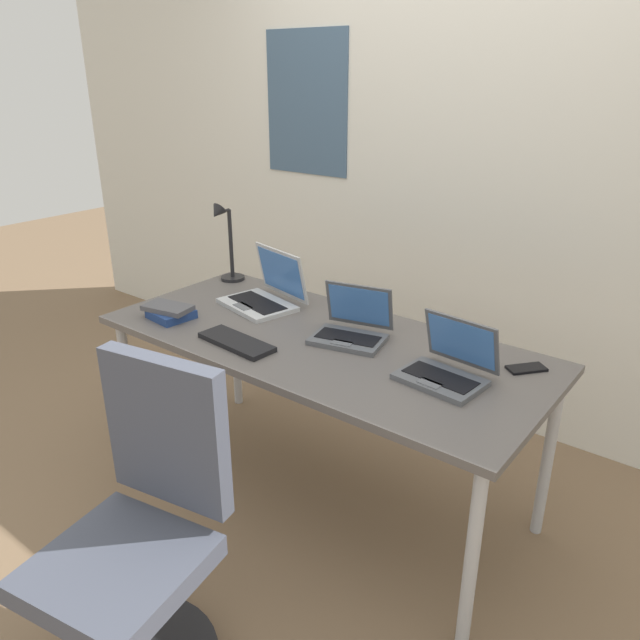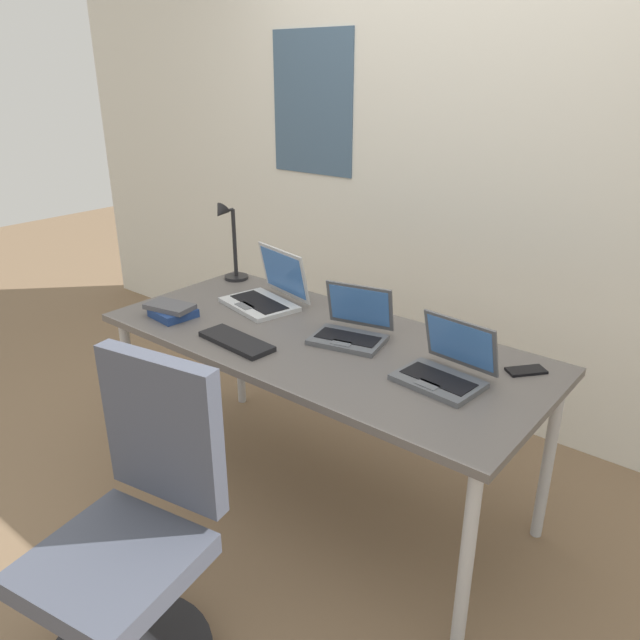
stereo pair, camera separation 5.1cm
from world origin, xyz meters
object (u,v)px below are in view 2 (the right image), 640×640
object	(u,v)px
external_keyboard	(236,341)
book_stack	(172,311)
laptop_center	(351,329)
office_chair	(134,551)
desk_lamp	(229,242)
laptop_front_right	(267,294)
cell_phone	(526,371)
laptop_back_left	(445,369)
computer_mouse	(360,311)

from	to	relation	value
external_keyboard	book_stack	size ratio (longest dim) A/B	1.48
laptop_center	office_chair	world-z (taller)	office_chair
desk_lamp	laptop_front_right	world-z (taller)	desk_lamp
book_stack	laptop_front_right	bearing A→B (deg)	59.55
desk_lamp	external_keyboard	distance (m)	0.80
cell_phone	book_stack	distance (m)	1.46
laptop_back_left	office_chair	distance (m)	1.14
external_keyboard	cell_phone	size ratio (longest dim) A/B	2.43
laptop_front_right	external_keyboard	xyz separation A→B (m)	(0.20, -0.38, -0.04)
computer_mouse	office_chair	world-z (taller)	office_chair
laptop_center	cell_phone	size ratio (longest dim) A/B	2.39
laptop_front_right	office_chair	distance (m)	1.27
laptop_back_left	external_keyboard	world-z (taller)	laptop_back_left
laptop_front_right	book_stack	bearing A→B (deg)	-120.45
desk_lamp	laptop_center	size ratio (longest dim) A/B	1.23
laptop_front_right	computer_mouse	xyz separation A→B (m)	(0.40, 0.17, -0.03)
laptop_back_left	book_stack	xyz separation A→B (m)	(-1.19, -0.22, -0.01)
desk_lamp	laptop_center	world-z (taller)	desk_lamp
office_chair	book_stack	bearing A→B (deg)	133.66
cell_phone	book_stack	bearing A→B (deg)	-122.52
book_stack	office_chair	bearing A→B (deg)	-46.34
laptop_center	laptop_back_left	xyz separation A→B (m)	(0.45, -0.08, 0.00)
laptop_front_right	computer_mouse	world-z (taller)	laptop_front_right
computer_mouse	book_stack	world-z (taller)	book_stack
office_chair	laptop_center	bearing A→B (deg)	88.25
desk_lamp	laptop_back_left	xyz separation A→B (m)	(1.35, -0.28, -0.15)
desk_lamp	laptop_front_right	distance (m)	0.42
office_chair	laptop_front_right	bearing A→B (deg)	114.00
laptop_front_right	laptop_back_left	distance (m)	0.99
laptop_front_right	book_stack	size ratio (longest dim) A/B	1.74
laptop_center	computer_mouse	distance (m)	0.26
external_keyboard	desk_lamp	bearing A→B (deg)	142.87
book_stack	external_keyboard	bearing A→B (deg)	-2.83
laptop_back_left	office_chair	world-z (taller)	office_chair
laptop_center	laptop_front_right	xyz separation A→B (m)	(-0.52, 0.07, 0.01)
computer_mouse	desk_lamp	bearing A→B (deg)	164.38
laptop_back_left	cell_phone	size ratio (longest dim) A/B	2.23
desk_lamp	cell_phone	xyz separation A→B (m)	(1.54, -0.04, -0.19)
laptop_center	laptop_back_left	bearing A→B (deg)	-9.72
desk_lamp	cell_phone	bearing A→B (deg)	-1.46
cell_phone	book_stack	xyz separation A→B (m)	(-1.38, -0.46, 0.02)
desk_lamp	laptop_center	distance (m)	0.93
laptop_back_left	book_stack	bearing A→B (deg)	-169.51
laptop_front_right	desk_lamp	bearing A→B (deg)	160.46
book_stack	laptop_center	bearing A→B (deg)	22.02
laptop_back_left	computer_mouse	bearing A→B (deg)	151.64
book_stack	office_chair	xyz separation A→B (m)	(0.70, -0.74, -0.37)
cell_phone	office_chair	xyz separation A→B (m)	(-0.68, -1.20, -0.35)
book_stack	computer_mouse	bearing A→B (deg)	40.87
desk_lamp	cell_phone	world-z (taller)	desk_lamp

